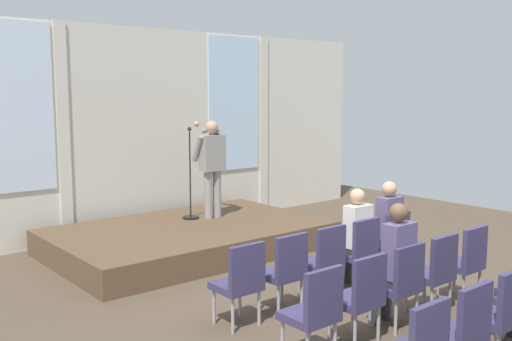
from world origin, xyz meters
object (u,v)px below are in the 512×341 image
Objects in this scene: chair_r0_c1 at (285,268)px; chair_r0_c3 at (359,249)px; chair_r0_c4 at (390,241)px; chair_r2_c2 at (500,310)px; audience_r0_c3 at (355,233)px; chair_r1_c4 at (466,259)px; speaker at (212,162)px; chair_r1_c2 at (400,281)px; chair_r1_c0 at (315,309)px; audience_r1_c2 at (395,259)px; chair_r2_c1 at (462,328)px; audience_r0_c4 at (386,225)px; chair_r1_c3 at (435,269)px; mic_stand at (191,199)px; chair_r0_c2 at (324,258)px; chair_r1_c1 at (360,294)px; chair_r0_c0 at (241,279)px.

chair_r0_c1 and chair_r0_c3 have the same top height.
chair_r2_c2 is at bearing -119.91° from chair_r0_c4.
audience_r0_c3 reaches higher than chair_r1_c4.
speaker reaches higher than chair_r1_c2.
chair_r0_c3 is 1.00× the size of chair_r1_c0.
chair_r0_c1 is at bearing 60.09° from chair_r1_c0.
audience_r0_c3 is 1.38m from chair_r1_c4.
chair_r1_c2 is 0.24m from audience_r1_c2.
speaker is at bearing 76.76° from chair_r2_c1.
chair_r1_c0 is at bearing -176.49° from audience_r1_c2.
speaker is 3.31m from audience_r0_c4.
audience_r1_c2 is (-1.29, -1.04, 0.22)m from chair_r0_c4.
chair_r1_c3 is (0.64, 0.00, 0.00)m from chair_r1_c2.
audience_r0_c4 reaches higher than chair_r1_c0.
chair_r1_c0 is at bearing -156.51° from chair_r0_c4.
audience_r1_c2 is 1.46× the size of chair_r2_c2.
speaker reaches higher than audience_r1_c2.
mic_stand reaches higher than chair_r0_c2.
mic_stand is 3.58m from chair_r0_c4.
speaker reaches higher than chair_r0_c2.
chair_r1_c1 is 1.29m from chair_r2_c2.
chair_r1_c3 is (-0.01, -4.39, -0.83)m from speaker.
chair_r0_c4 is at bearing 23.49° from chair_r1_c0.
audience_r0_c3 reaches higher than chair_r0_c2.
chair_r0_c3 and chair_r2_c1 have the same top height.
chair_r1_c3 is at bearing 0.00° from chair_r1_c0.
chair_r2_c1 is (0.00, -2.24, 0.00)m from chair_r0_c1.
chair_r0_c0 is at bearing 139.01° from chair_r1_c2.
chair_r2_c2 is (-0.64, -2.24, 0.00)m from chair_r0_c3.
chair_r1_c1 is at bearing 180.00° from chair_r1_c4.
audience_r0_c3 is (0.00, 0.08, 0.20)m from chair_r0_c3.
chair_r1_c2 is (-0.33, -4.56, -0.20)m from mic_stand.
chair_r0_c4 is 0.69× the size of audience_r1_c2.
chair_r1_c2 is at bearing -60.09° from chair_r0_c1.
chair_r2_c1 is at bearing 180.00° from chair_r2_c2.
chair_r0_c2 is 2.24m from chair_r2_c2.
chair_r2_c1 is (-1.93, -2.24, 0.00)m from chair_r0_c4.
chair_r1_c1 is at bearing -137.00° from audience_r0_c3.
chair_r1_c0 is 1.00× the size of chair_r1_c4.
chair_r1_c2 is at bearing -139.01° from chair_r0_c4.
chair_r2_c2 is at bearing -96.76° from speaker.
audience_r1_c2 reaches higher than chair_r0_c1.
chair_r0_c1 is at bearing 90.00° from chair_r1_c1.
audience_r1_c2 reaches higher than chair_r0_c4.
chair_r1_c4 is (1.93, -1.12, 0.00)m from chair_r0_c1.
chair_r1_c3 is (-0.64, -1.20, -0.21)m from audience_r0_c4.
chair_r1_c0 is 0.64m from chair_r1_c1.
chair_r1_c1 is (0.64, -1.12, 0.00)m from chair_r0_c0.
chair_r1_c3 and chair_r2_c2 have the same top height.
chair_r0_c4 is 2.95m from chair_r2_c1.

